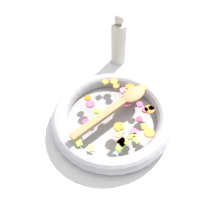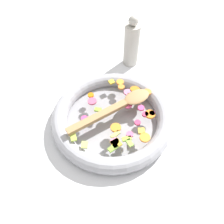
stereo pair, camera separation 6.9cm
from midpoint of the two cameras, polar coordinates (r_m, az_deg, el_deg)
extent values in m
plane|color=silver|center=(0.73, -2.70, -2.61)|extent=(4.00, 4.00, 0.00)
cylinder|color=gray|center=(0.72, -2.72, -2.33)|extent=(0.34, 0.34, 0.01)
torus|color=#9E9EA5|center=(0.71, -2.78, -1.43)|extent=(0.39, 0.39, 0.05)
cylinder|color=orange|center=(0.75, 2.10, 6.23)|extent=(0.04, 0.04, 0.01)
cylinder|color=orange|center=(0.69, -3.42, 0.43)|extent=(0.03, 0.03, 0.01)
cylinder|color=orange|center=(0.76, -1.52, 6.60)|extent=(0.03, 0.03, 0.01)
cylinder|color=orange|center=(0.69, 7.00, 0.50)|extent=(0.04, 0.04, 0.01)
cylinder|color=orange|center=(0.75, 5.38, 6.06)|extent=(0.04, 0.04, 0.01)
cylinder|color=orange|center=(0.77, -2.04, 7.81)|extent=(0.04, 0.04, 0.01)
cylinder|color=orange|center=(0.73, -9.12, 3.49)|extent=(0.03, 0.03, 0.01)
cylinder|color=orange|center=(0.64, 6.69, -5.60)|extent=(0.04, 0.04, 0.01)
cylinder|color=orange|center=(0.65, -1.16, -4.14)|extent=(0.03, 0.03, 0.01)
cube|color=#88B538|center=(0.69, -6.63, -0.05)|extent=(0.03, 0.02, 0.01)
cube|color=#A2C147|center=(0.63, -11.82, -7.91)|extent=(0.03, 0.03, 0.01)
cube|color=#80B139|center=(0.61, -0.99, -9.40)|extent=(0.02, 0.03, 0.01)
cube|color=#B6C85A|center=(0.63, -0.99, -5.94)|extent=(0.02, 0.03, 0.01)
cube|color=#9DC93C|center=(0.63, 2.15, -6.57)|extent=(0.03, 0.03, 0.01)
cube|color=#8CB949|center=(0.62, 3.07, -7.56)|extent=(0.03, 0.02, 0.01)
cube|color=#B7CA5F|center=(0.62, -8.47, -9.63)|extent=(0.03, 0.03, 0.01)
cylinder|color=pink|center=(0.74, 0.11, 5.51)|extent=(0.04, 0.04, 0.01)
cylinder|color=#CB375D|center=(0.69, 5.81, 0.33)|extent=(0.03, 0.03, 0.01)
cylinder|color=#D15477|center=(0.71, -8.41, 2.10)|extent=(0.04, 0.04, 0.01)
cylinder|color=#D35782|center=(0.64, 2.75, -5.39)|extent=(0.03, 0.03, 0.01)
cylinder|color=#E74181|center=(0.70, 4.47, 1.82)|extent=(0.02, 0.02, 0.01)
cylinder|color=#E24486|center=(0.67, -9.72, -2.84)|extent=(0.03, 0.03, 0.01)
cylinder|color=#DE477D|center=(0.70, 0.98, 2.18)|extent=(0.03, 0.03, 0.01)
cylinder|color=#E3426F|center=(0.70, 7.48, 0.76)|extent=(0.03, 0.03, 0.01)
cylinder|color=#DC718B|center=(0.62, -0.89, -7.75)|extent=(0.04, 0.04, 0.01)
cylinder|color=#C5325D|center=(0.67, 4.22, -2.07)|extent=(0.02, 0.02, 0.01)
cube|color=gold|center=(0.77, -4.28, 7.60)|extent=(0.03, 0.03, 0.01)
cube|color=gold|center=(0.65, 5.54, -4.03)|extent=(0.03, 0.03, 0.01)
cube|color=yellow|center=(0.73, 1.40, 4.69)|extent=(0.03, 0.03, 0.01)
cube|color=yellow|center=(0.62, -0.41, -8.16)|extent=(0.03, 0.03, 0.01)
cube|color=#A87F51|center=(0.66, -6.30, -1.87)|extent=(0.10, 0.20, 0.01)
ellipsoid|color=#A87F51|center=(0.72, 2.96, 4.56)|extent=(0.09, 0.10, 0.01)
cylinder|color=#B2ADA3|center=(0.89, -0.58, 17.21)|extent=(0.06, 0.06, 0.17)
sphere|color=#B2ADA3|center=(0.84, -0.64, 22.94)|extent=(0.04, 0.04, 0.04)
camera|label=1|loc=(0.03, -92.87, -3.65)|focal=35.00mm
camera|label=2|loc=(0.03, 87.13, 3.65)|focal=35.00mm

